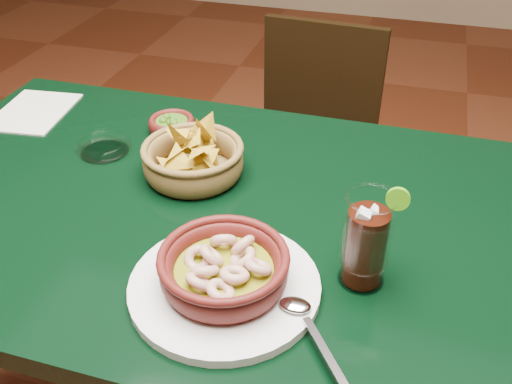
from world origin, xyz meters
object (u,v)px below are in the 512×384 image
(dining_table, at_px, (191,241))
(dining_chair, at_px, (309,153))
(cola_drink, at_px, (366,241))
(chip_basket, at_px, (193,159))
(shrimp_plate, at_px, (224,273))

(dining_table, distance_m, dining_chair, 0.73)
(dining_chair, distance_m, cola_drink, 0.93)
(dining_table, height_order, cola_drink, cola_drink)
(chip_basket, xyz_separation_m, cola_drink, (0.36, -0.20, 0.04))
(dining_table, xyz_separation_m, cola_drink, (0.34, -0.12, 0.18))
(shrimp_plate, relative_size, cola_drink, 2.00)
(dining_table, bearing_deg, shrimp_plate, -54.33)
(chip_basket, bearing_deg, dining_table, -77.21)
(cola_drink, bearing_deg, shrimp_plate, -156.97)
(chip_basket, bearing_deg, cola_drink, -29.29)
(cola_drink, bearing_deg, dining_chair, 106.65)
(dining_table, bearing_deg, chip_basket, 102.79)
(chip_basket, bearing_deg, dining_chair, 79.64)
(shrimp_plate, bearing_deg, chip_basket, 119.90)
(shrimp_plate, xyz_separation_m, chip_basket, (-0.16, 0.28, 0.00))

